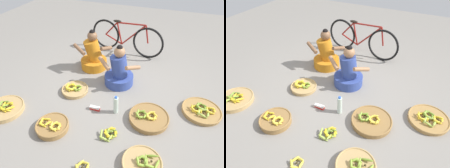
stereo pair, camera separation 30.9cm
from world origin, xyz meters
TOP-DOWN VIEW (x-y plane):
  - ground_plane at (0.00, 0.00)m, footprint 10.00×10.00m
  - vendor_woman_front at (-0.04, 0.30)m, footprint 0.75×0.52m
  - vendor_woman_behind at (-0.69, 0.65)m, footprint 0.70×0.56m
  - bicycle_leaning at (-0.27, 1.47)m, footprint 1.69×0.28m
  - banana_basket_back_center at (-0.69, -0.19)m, footprint 0.46×0.46m
  - banana_basket_front_right at (-0.60, -1.04)m, footprint 0.47×0.47m
  - banana_basket_front_left at (0.72, -1.17)m, footprint 0.49×0.49m
  - banana_basket_near_bicycle at (0.65, -0.41)m, footprint 0.60×0.60m
  - banana_basket_back_right at (-1.49, -0.98)m, footprint 0.58×0.58m
  - banana_basket_near_vendor at (1.39, 0.01)m, footprint 0.59×0.59m
  - loose_bananas_front_center at (0.20, -0.87)m, footprint 0.26×0.27m
  - loose_bananas_mid_right at (0.07, -1.44)m, footprint 0.19×0.20m
  - water_bottle at (0.14, -0.43)m, footprint 0.08×0.08m
  - packet_carton_stack at (-0.19, -0.48)m, footprint 0.16×0.06m

SIDE VIEW (x-z plane):
  - ground_plane at x=0.00m, z-range 0.00..0.00m
  - loose_bananas_mid_right at x=0.07m, z-range -0.01..0.06m
  - loose_bananas_front_center at x=0.20m, z-range -0.02..0.08m
  - packet_carton_stack at x=-0.19m, z-range 0.00..0.06m
  - banana_basket_near_vendor at x=1.39m, z-range -0.02..0.10m
  - banana_basket_back_center at x=-0.69m, z-range -0.03..0.12m
  - banana_basket_front_left at x=0.72m, z-range -0.02..0.12m
  - banana_basket_back_right at x=-1.49m, z-range -0.03..0.12m
  - banana_basket_near_bicycle at x=0.65m, z-range -0.02..0.12m
  - banana_basket_front_right at x=-0.60m, z-range -0.02..0.13m
  - water_bottle at x=0.14m, z-range -0.01..0.31m
  - vendor_woman_front at x=-0.04m, z-range -0.14..0.63m
  - vendor_woman_behind at x=-0.69m, z-range -0.14..0.66m
  - bicycle_leaning at x=-0.27m, z-range -0.01..0.73m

